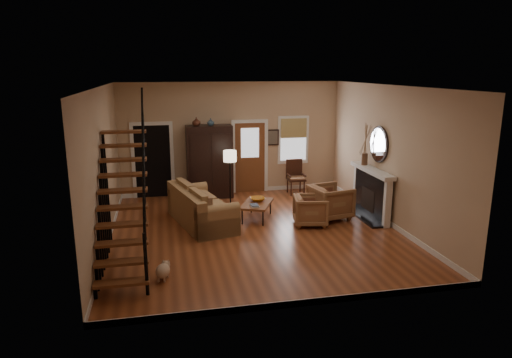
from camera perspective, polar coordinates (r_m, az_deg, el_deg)
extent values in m
plane|color=brown|center=(10.61, -0.09, -6.57)|extent=(7.00, 7.00, 0.00)
plane|color=white|center=(9.96, -0.10, 11.53)|extent=(7.00, 7.00, 0.00)
cube|color=tan|center=(13.56, -3.10, 5.08)|extent=(6.50, 0.04, 3.30)
cube|color=tan|center=(10.04, -18.59, 1.32)|extent=(0.04, 7.00, 3.30)
cube|color=tan|center=(11.27, 16.34, 2.77)|extent=(0.04, 7.00, 3.30)
cube|color=black|center=(13.66, -12.75, 2.27)|extent=(1.00, 0.36, 2.10)
cube|color=brown|center=(13.73, -0.78, 2.66)|extent=(0.90, 0.06, 2.10)
cube|color=silver|center=(13.95, 4.69, 4.88)|extent=(0.96, 0.06, 1.46)
cube|color=black|center=(11.88, 14.36, -1.88)|extent=(0.24, 1.60, 1.15)
cube|color=white|center=(11.71, 14.28, 1.05)|extent=(0.30, 1.95, 0.10)
cylinder|color=silver|center=(11.65, 15.04, 4.20)|extent=(0.05, 0.90, 0.90)
imported|color=#4C2619|center=(12.92, -7.47, 7.12)|extent=(0.24, 0.24, 0.25)
imported|color=#334C60|center=(12.96, -5.69, 7.11)|extent=(0.20, 0.20, 0.21)
imported|color=#C87217|center=(11.48, 0.19, -2.54)|extent=(0.38, 0.38, 0.09)
imported|color=brown|center=(11.03, 6.83, -3.92)|extent=(0.92, 0.90, 0.72)
imported|color=brown|center=(11.55, 9.28, -2.84)|extent=(1.10, 1.08, 0.85)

